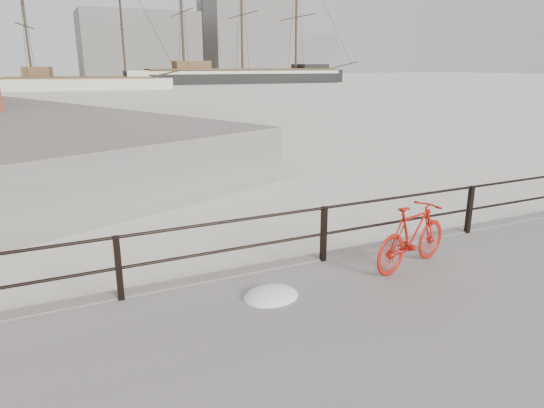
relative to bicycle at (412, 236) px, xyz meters
name	(u,v)px	position (x,y,z in m)	size (l,w,h in m)	color
ground	(459,246)	(2.28, 1.04, -0.91)	(400.00, 400.00, 0.00)	white
guardrail	(469,210)	(2.28, 0.89, -0.06)	(28.00, 0.10, 1.00)	black
bicycle	(412,236)	(0.00, 0.00, 0.00)	(1.87, 0.28, 1.13)	#B0150B
barque_black	(243,83)	(33.92, 91.57, -0.91)	(54.31, 17.77, 31.13)	black
schooner_mid	(81,90)	(0.84, 77.29, -0.91)	(30.23, 12.79, 21.63)	beige
industrial_west	(139,46)	(22.28, 141.04, 8.09)	(32.00, 18.00, 18.00)	gray
industrial_mid	(246,38)	(57.28, 146.04, 11.09)	(26.00, 20.00, 24.00)	gray
industrial_east	(301,55)	(80.28, 151.04, 6.09)	(20.00, 16.00, 14.00)	gray
smokestack	(201,5)	(44.28, 151.04, 21.09)	(2.80, 2.80, 44.00)	gray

